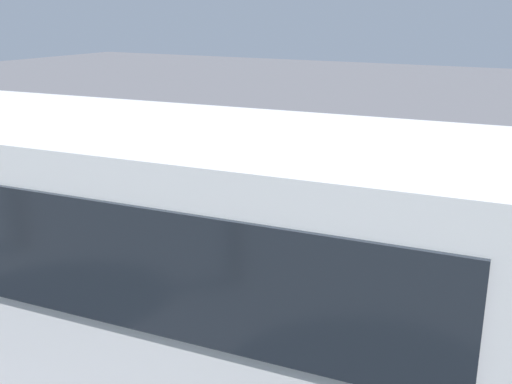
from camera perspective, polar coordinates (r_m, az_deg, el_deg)
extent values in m
plane|color=#4C4C51|center=(11.17, 4.05, -5.76)|extent=(80.00, 80.00, 0.00)
cube|color=silver|center=(7.00, -18.72, -4.45)|extent=(10.83, 3.30, 2.80)
cube|color=black|center=(7.76, -12.84, 2.43)|extent=(8.94, 0.72, 1.01)
cube|color=red|center=(8.10, -12.35, -5.27)|extent=(9.36, 0.74, 0.28)
cube|color=black|center=(7.72, -17.56, -15.78)|extent=(9.96, 3.04, 0.45)
torus|color=black|center=(7.02, 14.02, -16.36)|extent=(1.02, 0.40, 1.00)
cylinder|color=#473823|center=(8.62, 10.45, -9.58)|extent=(0.12, 0.12, 0.80)
cube|color=black|center=(8.86, 10.38, -12.02)|extent=(0.10, 0.26, 0.10)
cylinder|color=#473823|center=(8.58, 11.48, -9.77)|extent=(0.12, 0.12, 0.80)
cube|color=black|center=(8.82, 11.39, -12.21)|extent=(0.10, 0.26, 0.10)
cube|color=black|center=(8.31, 11.24, -5.15)|extent=(0.38, 0.29, 0.67)
cylinder|color=black|center=(8.36, 9.67, -4.78)|extent=(0.09, 0.09, 0.63)
sphere|color=tan|center=(8.48, 9.57, -6.77)|extent=(0.09, 0.09, 0.09)
cylinder|color=black|center=(8.24, 12.85, -5.30)|extent=(0.09, 0.09, 0.63)
sphere|color=tan|center=(8.36, 12.71, -7.31)|extent=(0.09, 0.09, 0.09)
sphere|color=tan|center=(8.14, 11.43, -2.06)|extent=(0.24, 0.24, 0.24)
cylinder|color=black|center=(8.93, 2.96, -8.40)|extent=(0.14, 0.14, 0.78)
cube|color=black|center=(9.16, 3.00, -10.73)|extent=(0.14, 0.27, 0.10)
cylinder|color=black|center=(8.89, 3.96, -8.54)|extent=(0.14, 0.14, 0.78)
cube|color=black|center=(9.12, 3.98, -10.87)|extent=(0.14, 0.27, 0.10)
cube|color=maroon|center=(8.63, 3.55, -4.15)|extent=(0.42, 0.34, 0.65)
cylinder|color=maroon|center=(8.69, 2.02, -3.86)|extent=(0.10, 0.10, 0.62)
sphere|color=tan|center=(8.80, 2.00, -5.76)|extent=(0.10, 0.10, 0.09)
cylinder|color=maroon|center=(8.57, 5.10, -4.23)|extent=(0.10, 0.10, 0.62)
sphere|color=tan|center=(8.68, 5.04, -6.14)|extent=(0.10, 0.10, 0.09)
sphere|color=tan|center=(8.47, 3.60, -1.21)|extent=(0.27, 0.27, 0.24)
cylinder|color=black|center=(9.49, -2.87, -6.83)|extent=(0.13, 0.13, 0.78)
cube|color=black|center=(9.70, -2.68, -9.08)|extent=(0.13, 0.27, 0.10)
cylinder|color=black|center=(9.40, -2.09, -7.06)|extent=(0.13, 0.13, 0.78)
cube|color=black|center=(9.61, -1.92, -9.32)|extent=(0.13, 0.27, 0.10)
cube|color=#3F594C|center=(9.18, -2.54, -2.84)|extent=(0.41, 0.32, 0.65)
cylinder|color=#3F594C|center=(9.31, -3.71, -2.46)|extent=(0.10, 0.10, 0.62)
sphere|color=tan|center=(9.42, -3.68, -4.24)|extent=(0.10, 0.10, 0.09)
cylinder|color=#3F594C|center=(9.03, -1.33, -3.04)|extent=(0.10, 0.10, 0.62)
sphere|color=tan|center=(9.14, -1.32, -4.87)|extent=(0.10, 0.10, 0.09)
sphere|color=tan|center=(9.03, -2.58, -0.07)|extent=(0.26, 0.26, 0.24)
cylinder|color=black|center=(10.09, -8.50, -5.66)|extent=(0.15, 0.15, 0.75)
cube|color=black|center=(10.28, -8.32, -7.67)|extent=(0.16, 0.28, 0.10)
cylinder|color=black|center=(10.03, -7.65, -5.76)|extent=(0.15, 0.15, 0.75)
cube|color=black|center=(10.22, -7.48, -7.78)|extent=(0.16, 0.28, 0.10)
cube|color=#D8F233|center=(9.82, -8.24, -2.01)|extent=(0.44, 0.36, 0.62)
cube|color=silver|center=(9.82, -8.24, -2.01)|extent=(0.45, 0.37, 0.06)
cylinder|color=#D8F233|center=(9.90, -9.53, -1.80)|extent=(0.11, 0.11, 0.59)
sphere|color=tan|center=(10.00, -9.45, -3.41)|extent=(0.11, 0.11, 0.09)
cylinder|color=#D8F233|center=(9.72, -6.94, -2.04)|extent=(0.11, 0.11, 0.59)
sphere|color=tan|center=(9.82, -6.88, -3.68)|extent=(0.11, 0.11, 0.09)
sphere|color=tan|center=(9.68, -8.35, 0.48)|extent=(0.27, 0.27, 0.22)
cylinder|color=black|center=(10.86, -13.08, -4.26)|extent=(0.13, 0.13, 0.74)
cube|color=black|center=(11.04, -12.81, -6.16)|extent=(0.11, 0.27, 0.10)
cylinder|color=black|center=(10.77, -12.40, -4.40)|extent=(0.13, 0.13, 0.74)
cube|color=black|center=(10.95, -12.14, -6.31)|extent=(0.11, 0.27, 0.10)
cube|color=maroon|center=(10.59, -12.98, -0.89)|extent=(0.40, 0.30, 0.62)
cylinder|color=maroon|center=(10.74, -13.99, -0.65)|extent=(0.10, 0.10, 0.59)
sphere|color=tan|center=(10.82, -13.89, -2.13)|extent=(0.10, 0.10, 0.09)
cylinder|color=maroon|center=(10.45, -11.94, -0.99)|extent=(0.10, 0.10, 0.59)
sphere|color=tan|center=(10.54, -11.84, -2.51)|extent=(0.10, 0.10, 0.09)
sphere|color=tan|center=(10.47, -13.13, 1.41)|extent=(0.24, 0.24, 0.22)
torus|color=black|center=(8.56, -2.02, -10.89)|extent=(0.60, 0.14, 0.60)
cylinder|color=silver|center=(8.56, -2.02, -10.89)|extent=(0.12, 0.10, 0.12)
torus|color=black|center=(8.00, 7.15, -13.18)|extent=(0.60, 0.14, 0.60)
cylinder|color=silver|center=(8.00, 7.15, -13.18)|extent=(0.12, 0.12, 0.12)
cylinder|color=silver|center=(8.38, -1.74, -8.85)|extent=(0.31, 0.06, 0.67)
cube|color=#198C33|center=(8.13, 1.96, -9.88)|extent=(0.84, 0.29, 0.36)
cube|color=black|center=(7.92, 5.08, -10.28)|extent=(0.52, 0.23, 0.20)
cylinder|color=silver|center=(7.98, 3.83, -12.18)|extent=(0.45, 0.09, 0.08)
cylinder|color=black|center=(8.23, -1.46, -7.05)|extent=(0.04, 0.58, 0.04)
torus|color=black|center=(10.25, -16.07, -6.74)|extent=(0.61, 0.23, 0.60)
cylinder|color=silver|center=(10.25, -16.07, -6.74)|extent=(0.14, 0.12, 0.12)
torus|color=black|center=(9.55, -8.76, -8.03)|extent=(0.61, 0.23, 0.60)
cylinder|color=silver|center=(9.55, -8.76, -8.03)|extent=(0.14, 0.14, 0.12)
cylinder|color=silver|center=(10.09, -15.99, -4.96)|extent=(0.32, 0.11, 0.67)
cube|color=red|center=(9.78, -13.04, -5.55)|extent=(0.88, 0.42, 0.36)
cube|color=black|center=(9.54, -10.58, -5.67)|extent=(0.55, 0.31, 0.20)
cylinder|color=silver|center=(9.58, -11.51, -7.31)|extent=(0.46, 0.16, 0.08)
cylinder|color=black|center=(9.96, -15.89, -3.40)|extent=(0.14, 0.58, 0.04)
torus|color=black|center=(13.69, 2.29, -0.10)|extent=(0.60, 0.36, 0.60)
cylinder|color=silver|center=(13.69, 2.29, -0.10)|extent=(0.15, 0.14, 0.12)
torus|color=black|center=(14.28, -0.51, 4.54)|extent=(0.83, 0.46, 0.85)
cylinder|color=silver|center=(14.28, -0.51, 4.54)|extent=(0.16, 0.16, 0.12)
cylinder|color=silver|center=(13.46, 2.82, 0.93)|extent=(0.61, 0.31, 0.37)
cube|color=#0C19B2|center=(13.72, 1.57, 2.87)|extent=(0.91, 0.61, 0.82)
cube|color=black|center=(13.89, 0.72, 4.53)|extent=(0.57, 0.41, 0.49)
cylinder|color=silver|center=(14.09, 0.96, 3.58)|extent=(0.39, 0.23, 0.35)
cylinder|color=black|center=(13.28, 3.27, 1.86)|extent=(0.27, 0.54, 0.04)
cube|color=black|center=(13.55, 1.93, 3.86)|extent=(0.60, 0.52, 0.55)
sphere|color=black|center=(13.27, 3.10, 2.99)|extent=(0.34, 0.34, 0.26)
cylinder|color=black|center=(13.32, 1.93, 2.79)|extent=(0.45, 0.27, 0.13)
cylinder|color=black|center=(13.73, 0.44, 3.48)|extent=(0.35, 0.23, 0.37)
cylinder|color=black|center=(13.55, 3.11, 3.02)|extent=(0.45, 0.27, 0.13)
cylinder|color=black|center=(13.95, 1.61, 3.69)|extent=(0.35, 0.23, 0.37)
cube|color=orange|center=(13.80, 7.03, -1.32)|extent=(0.34, 0.34, 0.03)
cone|color=orange|center=(13.70, 7.08, -0.07)|extent=(0.26, 0.26, 0.60)
cylinder|color=white|center=(13.71, 7.07, -0.19)|extent=(0.19, 0.19, 0.07)
cube|color=white|center=(11.91, 19.61, -5.26)|extent=(0.23, 3.82, 0.01)
cube|color=white|center=(12.51, 7.52, -3.32)|extent=(0.26, 4.75, 0.01)
cube|color=white|center=(13.62, -3.00, -1.50)|extent=(0.22, 3.65, 0.01)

